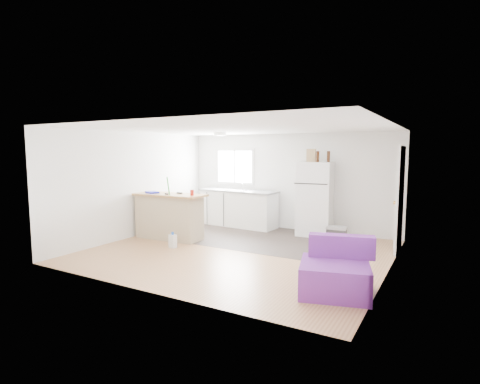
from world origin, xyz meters
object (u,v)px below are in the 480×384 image
(cleaner_jug, at_px, (173,241))
(red_cup, at_px, (192,193))
(mop, at_px, (165,230))
(bottle_left, at_px, (318,157))
(kitchen_cabinets, at_px, (238,208))
(peninsula, at_px, (169,216))
(purple_seat, at_px, (336,273))
(refrigerator, at_px, (315,199))
(blue_tray, at_px, (152,192))
(bottle_right, at_px, (328,157))
(cooler, at_px, (337,234))
(cardboard_box, at_px, (311,155))

(cleaner_jug, xyz_separation_m, red_cup, (0.06, 0.60, 0.94))
(mop, relative_size, bottle_left, 5.70)
(kitchen_cabinets, bearing_deg, mop, -102.56)
(peninsula, xyz_separation_m, purple_seat, (4.14, -1.38, -0.24))
(kitchen_cabinets, xyz_separation_m, peninsula, (-0.64, -2.01, 0.03))
(refrigerator, height_order, bottle_left, bottle_left)
(blue_tray, distance_m, bottle_right, 4.07)
(cleaner_jug, bearing_deg, bottle_right, 55.07)
(cleaner_jug, relative_size, blue_tray, 1.08)
(red_cup, bearing_deg, kitchen_cabinets, 90.17)
(purple_seat, height_order, red_cup, red_cup)
(kitchen_cabinets, xyz_separation_m, blue_tray, (-1.05, -2.09, 0.55))
(cooler, distance_m, cleaner_jug, 3.54)
(purple_seat, relative_size, cleaner_jug, 3.47)
(cooler, bearing_deg, peninsula, -158.76)
(cleaner_jug, bearing_deg, peninsula, 143.46)
(mop, height_order, blue_tray, mop)
(mop, bearing_deg, cardboard_box, 24.54)
(peninsula, distance_m, mop, 0.32)
(cardboard_box, bearing_deg, purple_seat, -65.43)
(purple_seat, bearing_deg, cooler, 89.24)
(purple_seat, xyz_separation_m, bottle_right, (-1.10, 3.31, 1.56))
(peninsula, distance_m, bottle_left, 3.61)
(red_cup, distance_m, blue_tray, 1.06)
(kitchen_cabinets, bearing_deg, bottle_right, 1.96)
(purple_seat, distance_m, mop, 4.31)
(cardboard_box, bearing_deg, refrigerator, 26.14)
(cardboard_box, distance_m, bottle_left, 0.19)
(cleaner_jug, relative_size, bottle_left, 1.30)
(refrigerator, distance_m, bottle_left, 0.99)
(peninsula, distance_m, refrigerator, 3.38)
(cooler, bearing_deg, mop, -156.69)
(bottle_left, bearing_deg, cleaner_jug, -132.19)
(cleaner_jug, distance_m, bottle_left, 3.72)
(blue_tray, xyz_separation_m, cardboard_box, (3.05, 1.99, 0.83))
(mop, bearing_deg, bottle_right, 20.86)
(purple_seat, height_order, mop, mop)
(peninsula, height_order, bottle_left, bottle_left)
(red_cup, bearing_deg, cleaner_jug, -95.54)
(purple_seat, relative_size, bottle_right, 4.50)
(cleaner_jug, bearing_deg, purple_seat, -3.24)
(cleaner_jug, distance_m, red_cup, 1.11)
(refrigerator, bearing_deg, mop, -147.50)
(cleaner_jug, bearing_deg, cooler, 47.86)
(peninsula, xyz_separation_m, refrigerator, (2.73, 1.96, 0.34))
(kitchen_cabinets, bearing_deg, purple_seat, -40.20)
(kitchen_cabinets, distance_m, cooler, 2.76)
(red_cup, xyz_separation_m, cardboard_box, (1.99, 1.91, 0.79))
(blue_tray, bearing_deg, bottle_right, 30.20)
(cooler, relative_size, mop, 0.31)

